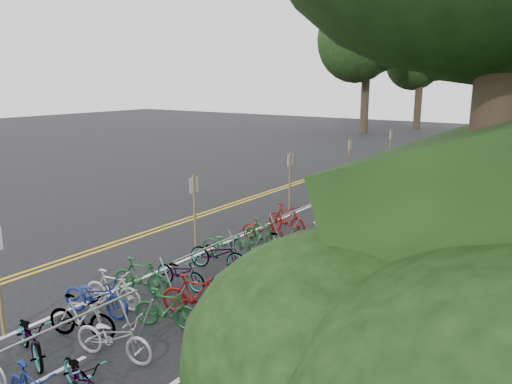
# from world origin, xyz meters

# --- Properties ---
(ground) EXTENTS (120.00, 120.00, 0.00)m
(ground) POSITION_xyz_m (0.00, 0.00, 0.00)
(ground) COLOR black
(ground) RESTS_ON ground
(road_markings) EXTENTS (7.47, 80.00, 0.01)m
(road_markings) POSITION_xyz_m (0.63, 10.10, 0.00)
(road_markings) COLOR gold
(road_markings) RESTS_ON ground
(red_curb) EXTENTS (0.25, 28.00, 0.10)m
(red_curb) POSITION_xyz_m (5.70, 12.00, 0.05)
(red_curb) COLOR maroon
(red_curb) RESTS_ON ground
(bike_rack_front) EXTENTS (1.15, 3.34, 1.19)m
(bike_rack_front) POSITION_xyz_m (3.57, -1.85, 0.89)
(bike_rack_front) COLOR #959AA3
(bike_rack_front) RESTS_ON ground
(bike_racks_rest) EXTENTS (1.14, 23.00, 1.17)m
(bike_racks_rest) POSITION_xyz_m (3.00, 13.00, 0.85)
(bike_racks_rest) COLOR #959AA3
(bike_racks_rest) RESTS_ON ground
(signposts_rest) EXTENTS (0.08, 18.40, 2.50)m
(signposts_rest) POSITION_xyz_m (0.60, 14.00, 1.43)
(signposts_rest) COLOR brown
(signposts_rest) RESTS_ON ground
(bike_front) EXTENTS (1.02, 1.90, 0.95)m
(bike_front) POSITION_xyz_m (1.79, 0.13, 0.47)
(bike_front) COLOR navy
(bike_front) RESTS_ON ground
(bike_valet) EXTENTS (3.45, 12.92, 1.06)m
(bike_valet) POSITION_xyz_m (2.98, 2.36, 0.48)
(bike_valet) COLOR #9E9EA3
(bike_valet) RESTS_ON ground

